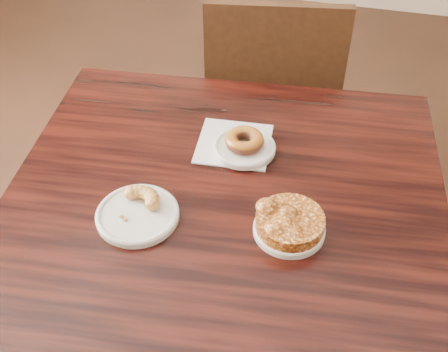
% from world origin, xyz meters
% --- Properties ---
extents(cafe_table, '(1.02, 1.02, 0.75)m').
position_xyz_m(cafe_table, '(-0.18, -0.07, 0.38)').
color(cafe_table, black).
rests_on(cafe_table, floor).
extents(chair_far, '(0.52, 0.52, 0.90)m').
position_xyz_m(chair_far, '(-0.21, 0.75, 0.45)').
color(chair_far, black).
rests_on(chair_far, floor).
extents(napkin, '(0.18, 0.18, 0.00)m').
position_xyz_m(napkin, '(-0.20, 0.13, 0.75)').
color(napkin, silver).
rests_on(napkin, cafe_table).
extents(plate_donut, '(0.14, 0.14, 0.01)m').
position_xyz_m(plate_donut, '(-0.17, 0.11, 0.76)').
color(plate_donut, white).
rests_on(plate_donut, napkin).
extents(plate_cruller, '(0.17, 0.17, 0.01)m').
position_xyz_m(plate_cruller, '(-0.34, -0.15, 0.76)').
color(plate_cruller, silver).
rests_on(plate_cruller, cafe_table).
extents(plate_fritter, '(0.14, 0.14, 0.01)m').
position_xyz_m(plate_fritter, '(-0.03, -0.11, 0.76)').
color(plate_fritter, silver).
rests_on(plate_fritter, cafe_table).
extents(glazed_donut, '(0.09, 0.09, 0.03)m').
position_xyz_m(glazed_donut, '(-0.17, 0.11, 0.78)').
color(glazed_donut, '#985216').
rests_on(glazed_donut, plate_donut).
extents(apple_fritter, '(0.18, 0.18, 0.04)m').
position_xyz_m(apple_fritter, '(-0.03, -0.11, 0.78)').
color(apple_fritter, '#452007').
rests_on(apple_fritter, plate_fritter).
extents(cruller_fragment, '(0.11, 0.11, 0.03)m').
position_xyz_m(cruller_fragment, '(-0.34, -0.15, 0.78)').
color(cruller_fragment, brown).
rests_on(cruller_fragment, plate_cruller).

